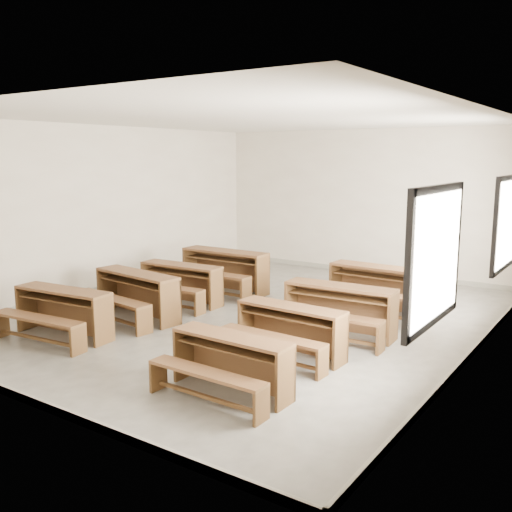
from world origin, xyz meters
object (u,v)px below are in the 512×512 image
Objects in this scene: desk_set_0 at (61,310)px; desk_set_1 at (135,292)px; desk_set_6 at (338,306)px; desk_set_4 at (229,360)px; desk_set_7 at (379,286)px; desk_set_2 at (180,281)px; desk_set_3 at (223,268)px; desk_set_5 at (289,327)px.

desk_set_1 is at bearing 77.07° from desk_set_0.
desk_set_1 reaches higher than desk_set_6.
desk_set_1 is 3.42m from desk_set_4.
desk_set_7 reaches higher than desk_set_1.
desk_set_6 is 1.51m from desk_set_7.
desk_set_0 reaches higher than desk_set_2.
desk_set_1 is 1.21× the size of desk_set_4.
desk_set_4 is at bearing -94.91° from desk_set_6.
desk_set_0 is 1.13× the size of desk_set_4.
desk_set_5 is (2.95, -2.43, -0.08)m from desk_set_3.
desk_set_3 is (0.21, 3.61, 0.06)m from desk_set_0.
desk_set_0 is at bearing -128.79° from desk_set_7.
desk_set_5 is (3.16, 1.18, -0.02)m from desk_set_0.
desk_set_4 is (3.22, -0.22, -0.03)m from desk_set_0.
desk_set_7 is at bearing 86.09° from desk_set_6.
desk_set_0 is at bearing 177.04° from desk_set_4.
desk_set_5 is at bearing -25.71° from desk_set_2.
desk_set_6 is at bearing 85.30° from desk_set_5.
desk_set_2 is 1.11× the size of desk_set_4.
desk_set_4 is at bearing -52.49° from desk_set_3.
desk_set_0 is 1.09× the size of desk_set_5.
desk_set_6 is at bearing -88.87° from desk_set_7.
desk_set_6 is (0.07, 2.58, 0.05)m from desk_set_4.
desk_set_6 reaches higher than desk_set_4.
desk_set_7 is at bearing 88.53° from desk_set_5.
desk_set_7 is (0.08, 4.10, 0.08)m from desk_set_4.
desk_set_7 reaches higher than desk_set_2.
desk_set_0 is 3.61m from desk_set_3.
desk_set_6 is (3.17, -0.07, 0.02)m from desk_set_2.
desk_set_0 is at bearing -90.42° from desk_set_1.
desk_set_5 is (-0.06, 1.39, 0.01)m from desk_set_4.
desk_set_7 is (3.30, 3.88, 0.04)m from desk_set_0.
desk_set_2 is 0.92× the size of desk_set_7.
desk_set_6 is (3.08, -1.24, -0.04)m from desk_set_3.
desk_set_5 is 0.90× the size of desk_set_6.
desk_set_0 is 1.31m from desk_set_1.
desk_set_3 reaches higher than desk_set_7.
desk_set_3 is at bearing 129.16° from desk_set_4.
desk_set_3 is 3.82m from desk_set_5.
desk_set_2 is (0.12, 2.43, -0.00)m from desk_set_0.
desk_set_1 is at bearing 179.18° from desk_set_5.
desk_set_7 is (0.01, 1.51, 0.02)m from desk_set_6.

